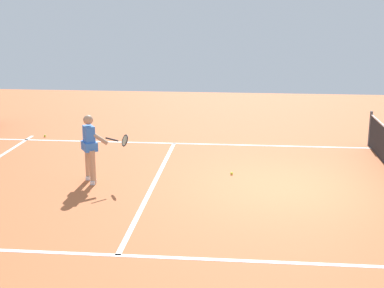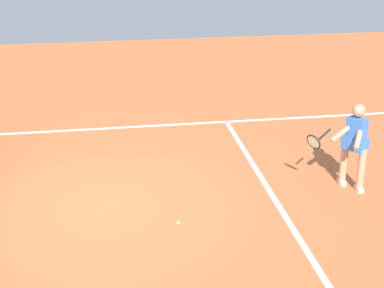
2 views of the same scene
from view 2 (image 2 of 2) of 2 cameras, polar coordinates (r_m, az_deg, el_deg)
The scene contains 5 objects.
ground_plane at distance 9.72m, azimuth -9.11°, elevation -6.03°, with size 25.63×25.63×0.00m, color #C66638.
service_line_marking at distance 10.10m, azimuth 7.80°, elevation -4.78°, with size 7.21×0.10×0.01m, color white.
sideline_right_marking at distance 13.01m, azimuth -9.27°, elevation 1.51°, with size 0.10×17.72×0.01m, color white.
tennis_player at distance 10.21m, azimuth 15.76°, elevation 0.07°, with size 0.68×1.14×1.55m.
tennis_ball_mid at distance 9.04m, azimuth -1.37°, elevation -7.84°, with size 0.07×0.07×0.07m, color #D1E533.
Camera 2 is at (-8.57, -0.19, 4.59)m, focal length 53.68 mm.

